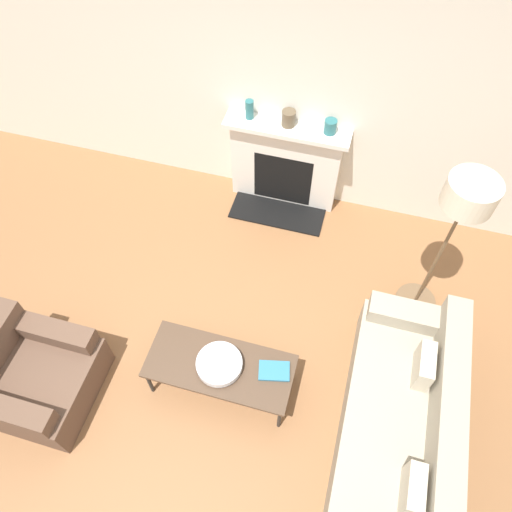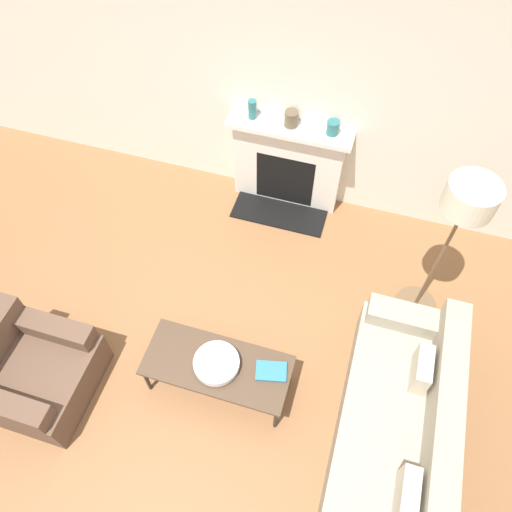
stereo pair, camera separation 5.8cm
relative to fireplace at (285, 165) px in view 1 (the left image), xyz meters
The scene contains 12 objects.
ground_plane 2.66m from the fireplace, 95.01° to the right, with size 18.00×18.00×0.00m, color brown.
wall_back 0.99m from the fireplace, 147.48° to the left, with size 18.00×0.06×2.90m.
fireplace is the anchor object (origin of this frame).
couch 2.85m from the fireplace, 57.46° to the right, with size 0.81×2.08×0.77m.
armchair_near 3.15m from the fireplace, 118.24° to the right, with size 0.88×0.87×0.70m.
coffee_table 2.30m from the fireplace, 89.69° to the right, with size 1.22×0.52×0.40m.
bowl 2.31m from the fireplace, 89.61° to the right, with size 0.38×0.38×0.09m.
book 2.28m from the fireplace, 78.45° to the right, with size 0.28×0.22×0.02m.
floor_lamp 2.06m from the fireplace, 32.08° to the right, with size 0.40×0.40×1.68m.
mantel_vase_left 0.74m from the fireplace, behind, with size 0.08×0.08×0.20m.
mantel_vase_center_left 0.60m from the fireplace, 82.09° to the left, with size 0.13×0.13×0.16m.
mantel_vase_center_right 0.72m from the fireplace, ahead, with size 0.12×0.12×0.14m.
Camera 1 is at (0.96, -1.18, 4.26)m, focal length 35.00 mm.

